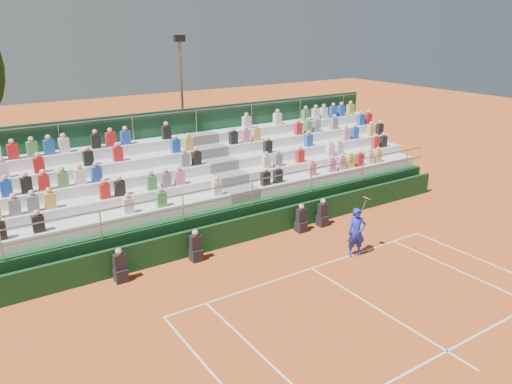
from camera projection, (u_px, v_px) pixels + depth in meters
ground at (312, 268)px, 17.23m from camera, size 90.00×90.00×0.00m
courtside_wall at (260, 225)px, 19.60m from camera, size 20.00×0.15×1.00m
line_officials at (243, 236)px, 18.68m from camera, size 9.01×0.40×1.19m
grandstand at (219, 189)px, 21.97m from camera, size 20.00×5.20×4.40m
tennis_player at (357, 232)px, 17.88m from camera, size 0.92×0.66×2.22m
floodlight_mast at (182, 94)px, 27.10m from camera, size 0.60×0.25×7.45m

